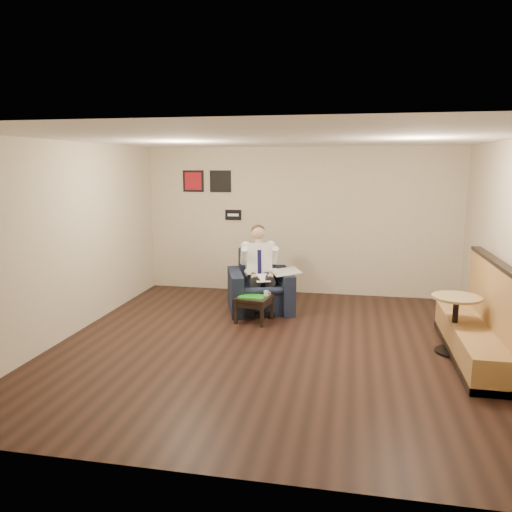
% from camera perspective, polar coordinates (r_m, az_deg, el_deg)
% --- Properties ---
extents(ground, '(6.00, 6.00, 0.00)m').
position_cam_1_polar(ground, '(7.02, 2.15, -10.21)').
color(ground, black).
rests_on(ground, ground).
extents(wall_back, '(6.00, 0.02, 2.80)m').
position_cam_1_polar(wall_back, '(9.60, 4.99, 3.97)').
color(wall_back, beige).
rests_on(wall_back, ground).
extents(wall_front, '(6.00, 0.02, 2.80)m').
position_cam_1_polar(wall_front, '(3.78, -4.80, -6.02)').
color(wall_front, beige).
rests_on(wall_front, ground).
extents(wall_left, '(0.02, 6.00, 2.80)m').
position_cam_1_polar(wall_left, '(7.70, -20.43, 1.77)').
color(wall_left, beige).
rests_on(wall_left, ground).
extents(ceiling, '(6.00, 6.00, 0.02)m').
position_cam_1_polar(ceiling, '(6.58, 2.32, 13.28)').
color(ceiling, white).
rests_on(ceiling, wall_back).
extents(seating_sign, '(0.32, 0.02, 0.20)m').
position_cam_1_polar(seating_sign, '(9.80, -2.62, 4.72)').
color(seating_sign, black).
rests_on(seating_sign, wall_back).
extents(art_print_left, '(0.42, 0.03, 0.42)m').
position_cam_1_polar(art_print_left, '(9.98, -7.17, 8.49)').
color(art_print_left, '#A4141F').
rests_on(art_print_left, wall_back).
extents(art_print_right, '(0.42, 0.03, 0.42)m').
position_cam_1_polar(art_print_right, '(9.82, -4.08, 8.51)').
color(art_print_right, black).
rests_on(art_print_right, wall_back).
extents(armchair, '(1.32, 1.32, 1.01)m').
position_cam_1_polar(armchair, '(8.52, 0.47, -2.92)').
color(armchair, black).
rests_on(armchair, ground).
extents(seated_man, '(0.93, 1.15, 1.38)m').
position_cam_1_polar(seated_man, '(8.35, 0.59, -1.88)').
color(seated_man, white).
rests_on(seated_man, armchair).
extents(lap_papers, '(0.34, 0.39, 0.01)m').
position_cam_1_polar(lap_papers, '(8.26, 0.70, -2.53)').
color(lap_papers, white).
rests_on(lap_papers, seated_man).
extents(newspaper, '(0.61, 0.67, 0.01)m').
position_cam_1_polar(newspaper, '(8.44, 3.42, -1.80)').
color(newspaper, silver).
rests_on(newspaper, armchair).
extents(side_table, '(0.58, 0.58, 0.41)m').
position_cam_1_polar(side_table, '(7.98, -0.22, -6.08)').
color(side_table, black).
rests_on(side_table, ground).
extents(green_folder, '(0.42, 0.31, 0.01)m').
position_cam_1_polar(green_folder, '(7.92, -0.45, -4.64)').
color(green_folder, green).
rests_on(green_folder, side_table).
extents(coffee_mug, '(0.09, 0.09, 0.09)m').
position_cam_1_polar(coffee_mug, '(7.96, 1.17, -4.29)').
color(coffee_mug, white).
rests_on(coffee_mug, side_table).
extents(smartphone, '(0.14, 0.10, 0.01)m').
position_cam_1_polar(smartphone, '(8.04, 0.47, -4.42)').
color(smartphone, black).
rests_on(smartphone, side_table).
extents(banquette, '(0.58, 2.45, 1.25)m').
position_cam_1_polar(banquette, '(7.02, 23.79, -5.72)').
color(banquette, '#A1753E').
rests_on(banquette, ground).
extents(cafe_table, '(0.81, 0.81, 0.78)m').
position_cam_1_polar(cafe_table, '(7.13, 21.75, -7.31)').
color(cafe_table, '#9F8356').
rests_on(cafe_table, ground).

